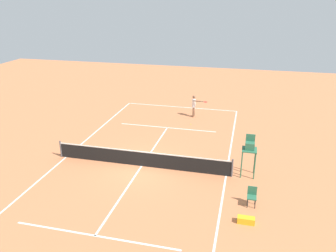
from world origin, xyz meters
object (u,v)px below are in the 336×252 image
(umpire_chair, at_px, (250,149))
(player_serving, at_px, (194,104))
(equipment_bag, at_px, (246,220))
(tennis_ball, at_px, (191,124))
(courtside_chair_near, at_px, (252,196))

(umpire_chair, bearing_deg, player_serving, -63.01)
(player_serving, relative_size, equipment_bag, 2.41)
(player_serving, relative_size, tennis_ball, 26.90)
(player_serving, bearing_deg, equipment_bag, 24.37)
(tennis_ball, distance_m, umpire_chair, 8.47)
(player_serving, xyz_separation_m, tennis_ball, (-0.06, 1.84, -1.06))
(player_serving, height_order, courtside_chair_near, player_serving)
(umpire_chair, height_order, courtside_chair_near, umpire_chair)
(umpire_chair, bearing_deg, tennis_ball, -57.63)
(courtside_chair_near, relative_size, equipment_bag, 1.25)
(umpire_chair, xyz_separation_m, equipment_bag, (-0.04, 4.38, -1.46))
(player_serving, xyz_separation_m, equipment_bag, (-4.56, 13.25, -0.95))
(tennis_ball, xyz_separation_m, equipment_bag, (-4.50, 11.41, 0.12))
(umpire_chair, relative_size, equipment_bag, 3.17)
(player_serving, height_order, tennis_ball, player_serving)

